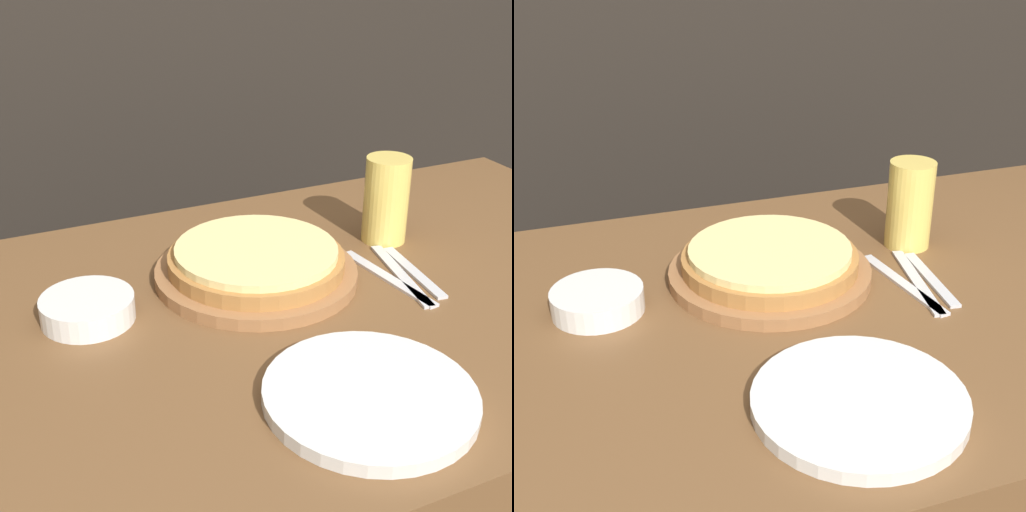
% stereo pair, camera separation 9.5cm
% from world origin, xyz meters
% --- Properties ---
extents(dining_table, '(1.35, 0.83, 0.77)m').
position_xyz_m(dining_table, '(0.00, 0.00, 0.39)').
color(dining_table, brown).
rests_on(dining_table, ground_plane).
extents(pizza_on_board, '(0.32, 0.32, 0.06)m').
position_xyz_m(pizza_on_board, '(-0.07, 0.09, 0.80)').
color(pizza_on_board, '#99663D').
rests_on(pizza_on_board, dining_table).
extents(beer_glass, '(0.08, 0.08, 0.15)m').
position_xyz_m(beer_glass, '(0.20, 0.13, 0.86)').
color(beer_glass, '#E5C65B').
rests_on(beer_glass, dining_table).
extents(dinner_plate, '(0.26, 0.26, 0.02)m').
position_xyz_m(dinner_plate, '(-0.08, -0.25, 0.78)').
color(dinner_plate, silver).
rests_on(dinner_plate, dining_table).
extents(side_bowl, '(0.14, 0.14, 0.04)m').
position_xyz_m(side_bowl, '(-0.34, 0.08, 0.79)').
color(side_bowl, silver).
rests_on(side_bowl, dining_table).
extents(fork, '(0.04, 0.21, 0.00)m').
position_xyz_m(fork, '(0.12, 0.00, 0.78)').
color(fork, silver).
rests_on(fork, dining_table).
extents(dinner_knife, '(0.06, 0.21, 0.00)m').
position_xyz_m(dinner_knife, '(0.15, 0.00, 0.78)').
color(dinner_knife, silver).
rests_on(dinner_knife, dining_table).
extents(spoon, '(0.04, 0.18, 0.00)m').
position_xyz_m(spoon, '(0.17, 0.00, 0.78)').
color(spoon, silver).
rests_on(spoon, dining_table).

